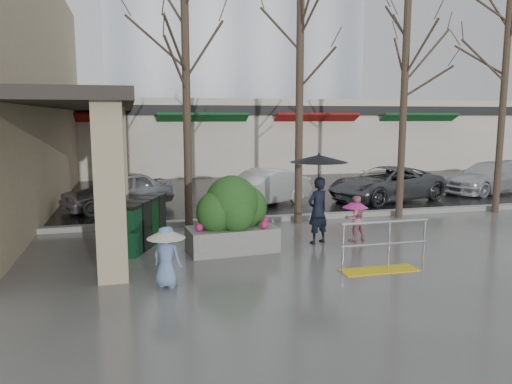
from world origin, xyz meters
name	(u,v)px	position (x,y,z in m)	size (l,w,h in m)	color
ground	(299,259)	(0.00, 0.00, 0.00)	(120.00, 120.00, 0.00)	#51514F
street_asphalt	(188,165)	(0.00, 22.00, 0.01)	(120.00, 36.00, 0.01)	black
curb	(255,219)	(0.00, 4.00, 0.07)	(120.00, 0.30, 0.15)	gray
canopy_slab	(90,101)	(-4.80, 8.00, 3.62)	(2.80, 18.00, 0.25)	#2D2823
pillar_front	(110,189)	(-3.90, -0.50, 1.75)	(0.55, 0.55, 3.50)	tan
pillar_back	(118,160)	(-3.90, 6.00, 1.75)	(0.55, 0.55, 3.50)	tan
storefront_row	(230,136)	(2.00, 17.97, 2.01)	(34.00, 6.74, 4.00)	beige
handrail	(382,252)	(1.36, -1.20, 0.38)	(1.90, 0.50, 1.03)	yellow
tree_west	(185,40)	(-2.00, 3.60, 5.08)	(3.20, 3.20, 6.80)	#382B21
tree_midwest	(300,39)	(1.20, 3.60, 5.23)	(3.20, 3.20, 7.00)	#382B21
tree_mideast	(406,56)	(4.50, 3.60, 4.86)	(3.20, 3.20, 6.50)	#382B21
tree_east	(507,42)	(8.00, 3.60, 5.38)	(3.20, 3.20, 7.20)	#382B21
woman	(318,185)	(0.89, 1.20, 1.44)	(1.42, 1.42, 2.23)	black
child_pink	(355,215)	(1.88, 1.20, 0.65)	(0.64, 0.64, 1.14)	#CC7C91
child_blue	(166,250)	(-2.94, -1.13, 0.69)	(0.71, 0.71, 1.14)	#6889B9
planter	(232,215)	(-1.29, 1.00, 0.85)	(2.11, 1.23, 1.77)	gray
news_boxes	(143,223)	(-3.28, 1.87, 0.58)	(1.24, 2.09, 1.16)	#0E3E1F
car_a	(118,191)	(-3.98, 7.07, 0.63)	(1.49, 3.70, 1.26)	#9E9FA3
car_b	(262,188)	(0.88, 6.58, 0.63)	(1.33, 3.82, 1.26)	white
car_c	(386,184)	(5.59, 6.47, 0.63)	(2.09, 4.53, 1.26)	#505256
car_d	(489,178)	(10.63, 7.21, 0.63)	(1.77, 4.34, 1.26)	silver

